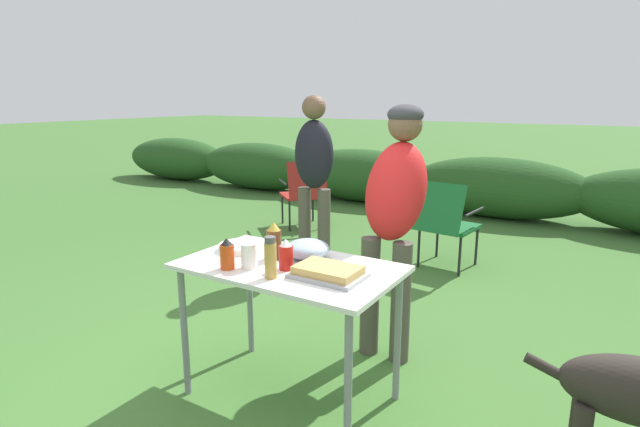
% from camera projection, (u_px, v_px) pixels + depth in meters
% --- Properties ---
extents(ground_plane, '(60.00, 60.00, 0.00)m').
position_uv_depth(ground_plane, '(291.00, 395.00, 2.68)').
color(ground_plane, '#3D6B2D').
extents(shrub_hedge, '(14.40, 0.90, 0.79)m').
position_uv_depth(shrub_hedge, '(498.00, 187.00, 6.58)').
color(shrub_hedge, '#234C1E').
rests_on(shrub_hedge, ground).
extents(folding_table, '(1.10, 0.64, 0.74)m').
position_uv_depth(folding_table, '(289.00, 279.00, 2.53)').
color(folding_table, silver).
rests_on(folding_table, ground).
extents(food_tray, '(0.34, 0.23, 0.06)m').
position_uv_depth(food_tray, '(328.00, 272.00, 2.33)').
color(food_tray, '#9E9EA3').
rests_on(food_tray, folding_table).
extents(plate_stack, '(0.24, 0.24, 0.04)m').
position_uv_depth(plate_stack, '(241.00, 247.00, 2.75)').
color(plate_stack, white).
rests_on(plate_stack, folding_table).
extents(mixing_bowl, '(0.23, 0.23, 0.10)m').
position_uv_depth(mixing_bowl, '(308.00, 249.00, 2.61)').
color(mixing_bowl, '#99B2CC').
rests_on(mixing_bowl, folding_table).
extents(paper_cup_stack, '(0.08, 0.08, 0.13)m').
position_uv_depth(paper_cup_stack, '(249.00, 256.00, 2.45)').
color(paper_cup_stack, white).
rests_on(paper_cup_stack, folding_table).
extents(ketchup_bottle, '(0.07, 0.07, 0.15)m').
position_uv_depth(ketchup_bottle, '(286.00, 255.00, 2.43)').
color(ketchup_bottle, red).
rests_on(ketchup_bottle, folding_table).
extents(beer_bottle, '(0.08, 0.08, 0.20)m').
position_uv_depth(beer_bottle, '(274.00, 241.00, 2.59)').
color(beer_bottle, brown).
rests_on(beer_bottle, folding_table).
extents(hot_sauce_bottle, '(0.07, 0.07, 0.16)m').
position_uv_depth(hot_sauce_bottle, '(227.00, 254.00, 2.44)').
color(hot_sauce_bottle, '#CC4214').
rests_on(hot_sauce_bottle, folding_table).
extents(spice_jar, '(0.06, 0.06, 0.20)m').
position_uv_depth(spice_jar, '(270.00, 258.00, 2.31)').
color(spice_jar, '#B2893D').
rests_on(spice_jar, folding_table).
extents(standing_person_in_dark_puffer, '(0.37, 0.48, 1.53)m').
position_uv_depth(standing_person_in_dark_puffer, '(395.00, 204.00, 2.97)').
color(standing_person_in_dark_puffer, '#4C473D').
rests_on(standing_person_in_dark_puffer, ground).
extents(standing_person_in_red_jacket, '(0.39, 0.29, 1.58)m').
position_uv_depth(standing_person_in_red_jacket, '(314.00, 167.00, 4.46)').
color(standing_person_in_red_jacket, '#4C473D').
rests_on(standing_person_in_red_jacket, ground).
extents(camp_chair_green_behind_table, '(0.75, 0.74, 0.83)m').
position_uv_depth(camp_chair_green_behind_table, '(304.00, 190.00, 5.99)').
color(camp_chair_green_behind_table, maroon).
rests_on(camp_chair_green_behind_table, ground).
extents(camp_chair_near_hedge, '(0.53, 0.64, 0.83)m').
position_uv_depth(camp_chair_near_hedge, '(445.00, 220.00, 4.54)').
color(camp_chair_near_hedge, '#19602D').
rests_on(camp_chair_near_hedge, ground).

